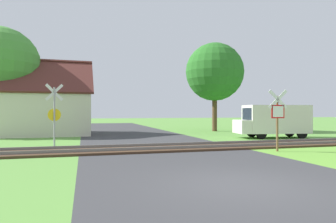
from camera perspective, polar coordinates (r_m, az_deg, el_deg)
ground_plane at (r=7.59m, az=14.02°, el=-13.59°), size 160.00×160.00×0.00m
road_asphalt at (r=9.34m, az=7.80°, el=-11.01°), size 7.72×80.00×0.01m
rail_track at (r=14.34m, az=-0.84°, el=-6.97°), size 60.00×2.60×0.22m
stop_sign_near at (r=14.31m, az=20.15°, el=-0.72°), size 0.87×0.21×2.78m
crossing_sign_far at (r=16.18m, az=-20.84°, el=-0.01°), size 0.87×0.18×3.21m
house at (r=25.56m, az=-23.29°, el=0.02°), size 8.12×6.83×5.95m
tree_right at (r=28.33m, az=8.87°, el=7.43°), size 5.37×5.37×8.19m
tree_left at (r=26.22m, az=-29.26°, el=7.77°), size 5.74×5.74×8.24m
mail_truck at (r=21.75m, az=19.49°, el=-1.51°), size 5.11×2.53×2.24m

